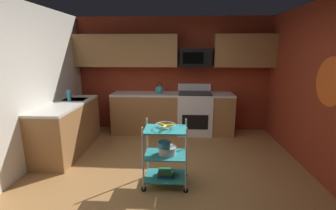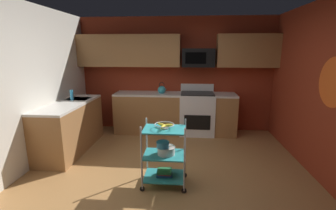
{
  "view_description": "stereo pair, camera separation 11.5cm",
  "coord_description": "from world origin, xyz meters",
  "px_view_note": "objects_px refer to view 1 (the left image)",
  "views": [
    {
      "loc": [
        0.18,
        -3.17,
        1.87
      ],
      "look_at": [
        -0.01,
        0.37,
        1.05
      ],
      "focal_mm": 25.56,
      "sensor_mm": 36.0,
      "label": 1
    },
    {
      "loc": [
        0.29,
        -3.17,
        1.87
      ],
      "look_at": [
        -0.01,
        0.37,
        1.05
      ],
      "focal_mm": 25.56,
      "sensor_mm": 36.0,
      "label": 2
    }
  ],
  "objects_px": {
    "rolling_cart": "(166,154)",
    "mixing_bowl_small": "(164,144)",
    "fruit_bowl": "(165,125)",
    "microwave": "(195,58)",
    "dish_soap_bottle": "(69,96)",
    "oven_range": "(194,113)",
    "book_stack": "(166,173)",
    "mixing_bowl_large": "(167,150)",
    "kettle": "(159,90)"
  },
  "relations": [
    {
      "from": "rolling_cart",
      "to": "kettle",
      "type": "bearing_deg",
      "value": 97.21
    },
    {
      "from": "oven_range",
      "to": "mixing_bowl_small",
      "type": "xyz_separation_m",
      "value": [
        -0.54,
        -2.24,
        0.14
      ]
    },
    {
      "from": "rolling_cart",
      "to": "dish_soap_bottle",
      "type": "bearing_deg",
      "value": 146.16
    },
    {
      "from": "fruit_bowl",
      "to": "book_stack",
      "type": "xyz_separation_m",
      "value": [
        -0.0,
        -0.0,
        -0.7
      ]
    },
    {
      "from": "book_stack",
      "to": "dish_soap_bottle",
      "type": "xyz_separation_m",
      "value": [
        -1.92,
        1.29,
        0.85
      ]
    },
    {
      "from": "mixing_bowl_large",
      "to": "book_stack",
      "type": "bearing_deg",
      "value": -180.0
    },
    {
      "from": "oven_range",
      "to": "mixing_bowl_large",
      "type": "relative_size",
      "value": 4.37
    },
    {
      "from": "mixing_bowl_large",
      "to": "kettle",
      "type": "height_order",
      "value": "kettle"
    },
    {
      "from": "rolling_cart",
      "to": "mixing_bowl_small",
      "type": "bearing_deg",
      "value": -116.13
    },
    {
      "from": "book_stack",
      "to": "fruit_bowl",
      "type": "bearing_deg",
      "value": 63.43
    },
    {
      "from": "oven_range",
      "to": "rolling_cart",
      "type": "distance_m",
      "value": 2.27
    },
    {
      "from": "kettle",
      "to": "dish_soap_bottle",
      "type": "height_order",
      "value": "kettle"
    },
    {
      "from": "mixing_bowl_small",
      "to": "kettle",
      "type": "height_order",
      "value": "kettle"
    },
    {
      "from": "oven_range",
      "to": "book_stack",
      "type": "relative_size",
      "value": 4.67
    },
    {
      "from": "rolling_cart",
      "to": "mixing_bowl_large",
      "type": "xyz_separation_m",
      "value": [
        0.02,
        -0.0,
        0.07
      ]
    },
    {
      "from": "fruit_bowl",
      "to": "dish_soap_bottle",
      "type": "height_order",
      "value": "dish_soap_bottle"
    },
    {
      "from": "dish_soap_bottle",
      "to": "oven_range",
      "type": "bearing_deg",
      "value": 20.61
    },
    {
      "from": "rolling_cart",
      "to": "dish_soap_bottle",
      "type": "xyz_separation_m",
      "value": [
        -1.92,
        1.29,
        0.57
      ]
    },
    {
      "from": "microwave",
      "to": "oven_range",
      "type": "bearing_deg",
      "value": -89.74
    },
    {
      "from": "mixing_bowl_large",
      "to": "dish_soap_bottle",
      "type": "height_order",
      "value": "dish_soap_bottle"
    },
    {
      "from": "microwave",
      "to": "mixing_bowl_large",
      "type": "height_order",
      "value": "microwave"
    },
    {
      "from": "mixing_bowl_small",
      "to": "kettle",
      "type": "xyz_separation_m",
      "value": [
        -0.26,
        2.24,
        0.38
      ]
    },
    {
      "from": "microwave",
      "to": "kettle",
      "type": "xyz_separation_m",
      "value": [
        -0.8,
        -0.11,
        -0.7
      ]
    },
    {
      "from": "rolling_cart",
      "to": "mixing_bowl_small",
      "type": "distance_m",
      "value": 0.17
    },
    {
      "from": "microwave",
      "to": "fruit_bowl",
      "type": "height_order",
      "value": "microwave"
    },
    {
      "from": "mixing_bowl_large",
      "to": "book_stack",
      "type": "xyz_separation_m",
      "value": [
        -0.02,
        -0.0,
        -0.34
      ]
    },
    {
      "from": "rolling_cart",
      "to": "kettle",
      "type": "distance_m",
      "value": 2.29
    },
    {
      "from": "oven_range",
      "to": "microwave",
      "type": "relative_size",
      "value": 1.57
    },
    {
      "from": "oven_range",
      "to": "kettle",
      "type": "height_order",
      "value": "kettle"
    },
    {
      "from": "mixing_bowl_large",
      "to": "dish_soap_bottle",
      "type": "xyz_separation_m",
      "value": [
        -1.95,
        1.29,
        0.5
      ]
    },
    {
      "from": "rolling_cart",
      "to": "fruit_bowl",
      "type": "height_order",
      "value": "rolling_cart"
    },
    {
      "from": "oven_range",
      "to": "dish_soap_bottle",
      "type": "relative_size",
      "value": 5.5
    },
    {
      "from": "oven_range",
      "to": "rolling_cart",
      "type": "height_order",
      "value": "oven_range"
    },
    {
      "from": "mixing_bowl_small",
      "to": "dish_soap_bottle",
      "type": "relative_size",
      "value": 0.91
    },
    {
      "from": "mixing_bowl_large",
      "to": "oven_range",
      "type": "bearing_deg",
      "value": 77.39
    },
    {
      "from": "book_stack",
      "to": "kettle",
      "type": "xyz_separation_m",
      "value": [
        -0.28,
        2.2,
        0.82
      ]
    },
    {
      "from": "oven_range",
      "to": "book_stack",
      "type": "xyz_separation_m",
      "value": [
        -0.52,
        -2.21,
        -0.3
      ]
    },
    {
      "from": "oven_range",
      "to": "dish_soap_bottle",
      "type": "distance_m",
      "value": 2.66
    },
    {
      "from": "microwave",
      "to": "book_stack",
      "type": "relative_size",
      "value": 2.97
    },
    {
      "from": "oven_range",
      "to": "dish_soap_bottle",
      "type": "height_order",
      "value": "dish_soap_bottle"
    },
    {
      "from": "microwave",
      "to": "dish_soap_bottle",
      "type": "xyz_separation_m",
      "value": [
        -2.44,
        -1.02,
        -0.68
      ]
    },
    {
      "from": "fruit_bowl",
      "to": "book_stack",
      "type": "height_order",
      "value": "fruit_bowl"
    },
    {
      "from": "mixing_bowl_large",
      "to": "mixing_bowl_small",
      "type": "distance_m",
      "value": 0.11
    },
    {
      "from": "mixing_bowl_small",
      "to": "dish_soap_bottle",
      "type": "xyz_separation_m",
      "value": [
        -1.91,
        1.32,
        0.4
      ]
    },
    {
      "from": "microwave",
      "to": "dish_soap_bottle",
      "type": "distance_m",
      "value": 2.73
    },
    {
      "from": "oven_range",
      "to": "book_stack",
      "type": "distance_m",
      "value": 2.29
    },
    {
      "from": "fruit_bowl",
      "to": "mixing_bowl_small",
      "type": "distance_m",
      "value": 0.26
    },
    {
      "from": "fruit_bowl",
      "to": "kettle",
      "type": "bearing_deg",
      "value": 97.21
    },
    {
      "from": "microwave",
      "to": "rolling_cart",
      "type": "relative_size",
      "value": 0.77
    },
    {
      "from": "mixing_bowl_small",
      "to": "dish_soap_bottle",
      "type": "bearing_deg",
      "value": 145.2
    }
  ]
}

